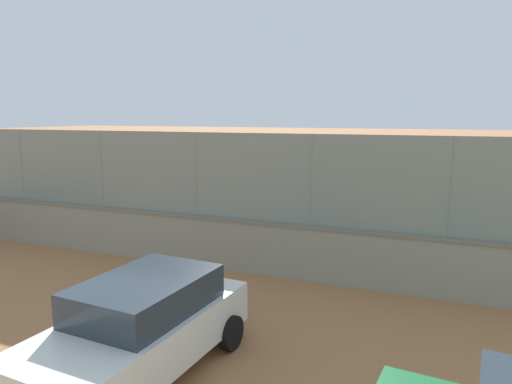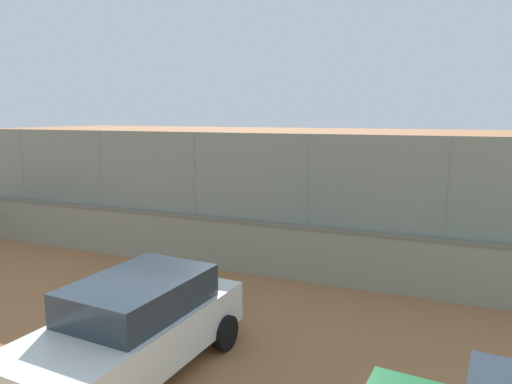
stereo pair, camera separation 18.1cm
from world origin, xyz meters
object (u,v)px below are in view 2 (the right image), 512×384
Objects in this scene: parked_car_white at (134,326)px; courtside_bench at (44,211)px; player_at_service_line at (253,187)px; sports_ball at (378,209)px; player_near_wall_returning at (354,184)px.

courtside_bench is at bearing -35.53° from parked_car_white.
player_at_service_line is 8.78m from courtside_bench.
player_at_service_line is 0.94× the size of courtside_bench.
parked_car_white reaches higher than sports_ball.
player_near_wall_returning is 4.69m from player_at_service_line.
player_at_service_line is at bearing 24.60° from player_near_wall_returning.
player_near_wall_returning reaches higher than sports_ball.
courtside_bench is at bearing 33.80° from sports_ball.
player_near_wall_returning is 13.23m from courtside_bench.
parked_car_white reaches higher than player_at_service_line.
parked_car_white is (0.15, 15.58, -0.16)m from player_near_wall_returning.
parked_car_white is at bearing 106.80° from player_at_service_line.
player_near_wall_returning is at bearing -29.98° from sports_ball.
player_near_wall_returning is 11.96× the size of sports_ball.
sports_ball is (-5.50, -1.24, -0.81)m from player_at_service_line.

